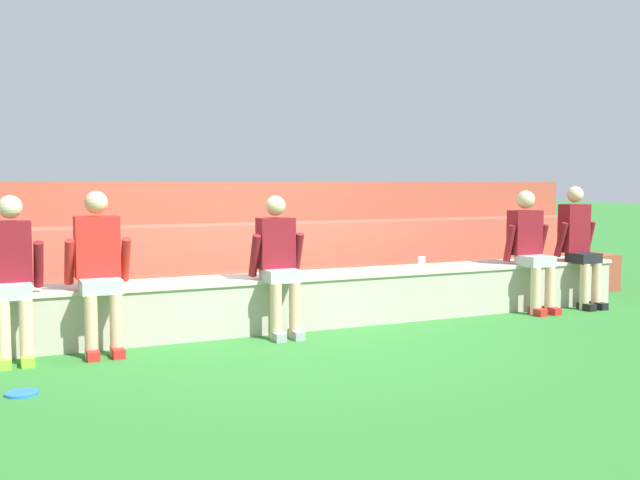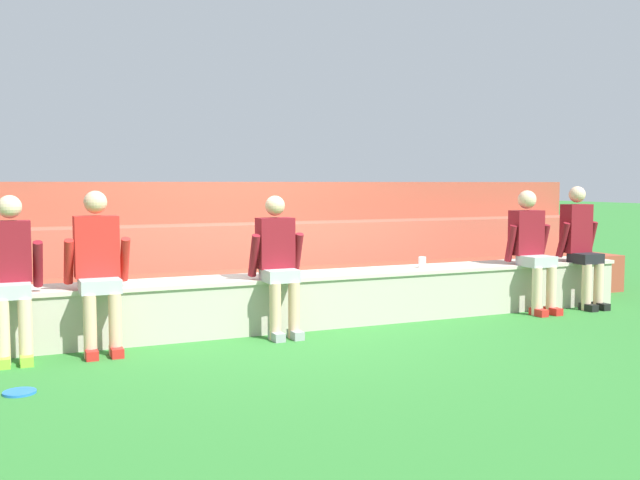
% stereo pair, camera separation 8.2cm
% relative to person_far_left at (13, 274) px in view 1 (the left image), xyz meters
% --- Properties ---
extents(ground_plane, '(80.00, 80.00, 0.00)m').
position_rel_person_far_left_xyz_m(ground_plane, '(2.40, 0.05, -0.73)').
color(ground_plane, '#2D752D').
extents(stone_seating_wall, '(8.66, 0.61, 0.54)m').
position_rel_person_far_left_xyz_m(stone_seating_wall, '(2.40, 0.33, -0.44)').
color(stone_seating_wall, '#B7AF9E').
rests_on(stone_seating_wall, ground).
extents(brick_bleachers, '(10.51, 1.93, 1.49)m').
position_rel_person_far_left_xyz_m(brick_bleachers, '(2.40, 1.92, -0.15)').
color(brick_bleachers, '#99432E').
rests_on(brick_bleachers, ground).
extents(person_far_left, '(0.49, 0.53, 1.38)m').
position_rel_person_far_left_xyz_m(person_far_left, '(0.00, 0.00, 0.00)').
color(person_far_left, beige).
rests_on(person_far_left, ground).
extents(person_left_of_center, '(0.56, 0.56, 1.41)m').
position_rel_person_far_left_xyz_m(person_left_of_center, '(0.69, 0.02, 0.03)').
color(person_left_of_center, '#DBAD89').
rests_on(person_left_of_center, ground).
extents(person_center, '(0.53, 0.50, 1.36)m').
position_rel_person_far_left_xyz_m(person_center, '(2.36, 0.00, -0.00)').
color(person_center, '#DBAD89').
rests_on(person_center, ground).
extents(person_right_of_center, '(0.55, 0.58, 1.39)m').
position_rel_person_far_left_xyz_m(person_right_of_center, '(5.48, 0.06, 0.02)').
color(person_right_of_center, beige).
rests_on(person_right_of_center, ground).
extents(person_far_right, '(0.51, 0.54, 1.44)m').
position_rel_person_far_left_xyz_m(person_far_right, '(6.22, 0.06, 0.04)').
color(person_far_right, beige).
rests_on(person_far_right, ground).
extents(plastic_cup_right_end, '(0.08, 0.08, 0.12)m').
position_rel_person_far_left_xyz_m(plastic_cup_right_end, '(4.18, 0.31, -0.13)').
color(plastic_cup_right_end, white).
rests_on(plastic_cup_right_end, stone_seating_wall).
extents(frisbee, '(0.23, 0.23, 0.02)m').
position_rel_person_far_left_xyz_m(frisbee, '(0.01, -1.09, -0.72)').
color(frisbee, blue).
rests_on(frisbee, ground).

